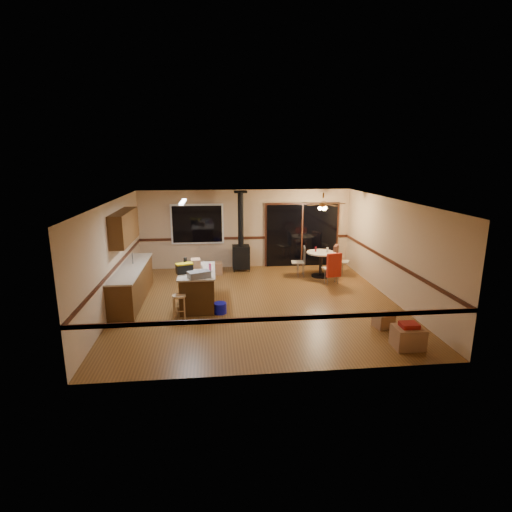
{
  "coord_description": "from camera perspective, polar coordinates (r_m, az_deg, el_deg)",
  "views": [
    {
      "loc": [
        -1.06,
        -9.61,
        3.6
      ],
      "look_at": [
        0.0,
        0.3,
        1.15
      ],
      "focal_mm": 28.0,
      "sensor_mm": 36.0,
      "label": 1
    }
  ],
  "objects": [
    {
      "name": "upper_cabinets",
      "position": [
        10.69,
        -18.29,
        3.96
      ],
      "size": [
        0.35,
        2.0,
        0.8
      ],
      "primitive_type": "cube",
      "color": "#533115",
      "rests_on": "ground"
    },
    {
      "name": "wood_stove",
      "position": [
        13.01,
        -2.16,
        1.05
      ],
      "size": [
        0.55,
        0.5,
        2.52
      ],
      "color": "black",
      "rests_on": "ground"
    },
    {
      "name": "chair_rail",
      "position": [
        10.01,
        0.18,
        -1.24
      ],
      "size": [
        7.0,
        7.0,
        0.08
      ],
      "primitive_type": null,
      "color": "#38180E",
      "rests_on": "ground"
    },
    {
      "name": "bottle_pink",
      "position": [
        9.83,
        -6.59,
        -1.62
      ],
      "size": [
        0.07,
        0.07,
        0.2
      ],
      "primitive_type": "cylinder",
      "rotation": [
        0.0,
        0.0,
        0.06
      ],
      "color": "#D84C8C",
      "rests_on": "kitchen_island"
    },
    {
      "name": "wall_front",
      "position": [
        6.61,
        3.52,
        -6.56
      ],
      "size": [
        7.0,
        0.0,
        7.0
      ],
      "primitive_type": "plane",
      "rotation": [
        -1.57,
        0.0,
        0.0
      ],
      "color": "tan",
      "rests_on": "ground"
    },
    {
      "name": "box_under_window",
      "position": [
        12.77,
        -5.9,
        -1.77
      ],
      "size": [
        0.48,
        0.39,
        0.37
      ],
      "primitive_type": "cube",
      "rotation": [
        0.0,
        0.0,
        0.03
      ],
      "color": "#936441",
      "rests_on": "floor"
    },
    {
      "name": "bottle_dark",
      "position": [
        10.06,
        -10.04,
        -1.08
      ],
      "size": [
        0.1,
        0.1,
        0.3
      ],
      "primitive_type": "cylinder",
      "rotation": [
        0.0,
        0.0,
        0.1
      ],
      "color": "black",
      "rests_on": "kitchen_island"
    },
    {
      "name": "ceiling_fan",
      "position": [
        12.23,
        9.56,
        7.1
      ],
      "size": [
        0.24,
        0.24,
        0.55
      ],
      "color": "brown",
      "rests_on": "ceiling"
    },
    {
      "name": "box_corner_b",
      "position": [
        9.25,
        17.74,
        -8.73
      ],
      "size": [
        0.46,
        0.42,
        0.31
      ],
      "primitive_type": "cube",
      "rotation": [
        0.0,
        0.0,
        0.25
      ],
      "color": "#936441",
      "rests_on": "floor"
    },
    {
      "name": "bar_stool",
      "position": [
        9.38,
        -10.87,
        -7.15
      ],
      "size": [
        0.32,
        0.32,
        0.57
      ],
      "primitive_type": "cylinder",
      "rotation": [
        0.0,
        0.0,
        -0.01
      ],
      "color": "tan",
      "rests_on": "floor"
    },
    {
      "name": "window",
      "position": [
        13.24,
        -8.39,
        4.53
      ],
      "size": [
        1.72,
        0.1,
        1.32
      ],
      "primitive_type": "cube",
      "color": "black",
      "rests_on": "ground"
    },
    {
      "name": "countertop",
      "position": [
        10.69,
        -17.45,
        -1.59
      ],
      "size": [
        0.64,
        3.04,
        0.04
      ],
      "primitive_type": "cube",
      "color": "#C2AF96",
      "rests_on": "lower_cabinets"
    },
    {
      "name": "dining_table",
      "position": [
        12.53,
        9.25,
        -0.55
      ],
      "size": [
        0.89,
        0.89,
        0.78
      ],
      "color": "black",
      "rests_on": "ground"
    },
    {
      "name": "wall_back",
      "position": [
        13.35,
        -1.46,
        3.88
      ],
      "size": [
        7.0,
        0.0,
        7.0
      ],
      "primitive_type": "plane",
      "rotation": [
        1.57,
        0.0,
        0.0
      ],
      "color": "tan",
      "rests_on": "ground"
    },
    {
      "name": "toolbox_black",
      "position": [
        9.76,
        -10.19,
        -1.81
      ],
      "size": [
        0.43,
        0.32,
        0.21
      ],
      "primitive_type": "cube",
      "rotation": [
        0.0,
        0.0,
        0.34
      ],
      "color": "black",
      "rests_on": "kitchen_island"
    },
    {
      "name": "toolbox_yellow_lid",
      "position": [
        9.73,
        -10.22,
        -1.12
      ],
      "size": [
        0.45,
        0.33,
        0.03
      ],
      "primitive_type": "cube",
      "rotation": [
        0.0,
        0.0,
        0.34
      ],
      "color": "gold",
      "rests_on": "toolbox_black"
    },
    {
      "name": "chair_left",
      "position": [
        12.46,
        6.52,
        -0.27
      ],
      "size": [
        0.45,
        0.45,
        0.51
      ],
      "color": "tan",
      "rests_on": "ground"
    },
    {
      "name": "glass_red",
      "position": [
        12.51,
        8.53,
        0.97
      ],
      "size": [
        0.06,
        0.06,
        0.15
      ],
      "primitive_type": "cylinder",
      "rotation": [
        0.0,
        0.0,
        0.11
      ],
      "color": "#590C14",
      "rests_on": "dining_table"
    },
    {
      "name": "chair_right",
      "position": [
        12.79,
        11.43,
        -0.05
      ],
      "size": [
        0.6,
        0.58,
        0.7
      ],
      "color": "tan",
      "rests_on": "ground"
    },
    {
      "name": "box_on_island",
      "position": [
        10.24,
        -8.61,
        -1.02
      ],
      "size": [
        0.26,
        0.34,
        0.21
      ],
      "primitive_type": "cube",
      "rotation": [
        0.0,
        0.0,
        0.1
      ],
      "color": "#936441",
      "rests_on": "kitchen_island"
    },
    {
      "name": "wall_left",
      "position": [
        10.18,
        -19.8,
        -0.08
      ],
      "size": [
        0.0,
        7.0,
        7.0
      ],
      "primitive_type": "plane",
      "rotation": [
        1.57,
        0.0,
        1.57
      ],
      "color": "tan",
      "rests_on": "ground"
    },
    {
      "name": "toolbox_grey",
      "position": [
        9.34,
        -8.15,
        -2.63
      ],
      "size": [
        0.57,
        0.44,
        0.16
      ],
      "primitive_type": "cube",
      "rotation": [
        0.0,
        0.0,
        0.38
      ],
      "color": "slate",
      "rests_on": "kitchen_island"
    },
    {
      "name": "box_corner_a",
      "position": [
        8.45,
        20.89,
        -10.8
      ],
      "size": [
        0.57,
        0.48,
        0.42
      ],
      "primitive_type": "cube",
      "rotation": [
        0.0,
        0.0,
        -0.02
      ],
      "color": "#936441",
      "rests_on": "floor"
    },
    {
      "name": "ceiling",
      "position": [
        9.72,
        0.19,
        7.91
      ],
      "size": [
        7.0,
        7.0,
        0.0
      ],
      "primitive_type": "plane",
      "rotation": [
        3.14,
        0.0,
        0.0
      ],
      "color": "silver",
      "rests_on": "ground"
    },
    {
      "name": "chair_near",
      "position": [
        11.74,
        11.02,
        -1.28
      ],
      "size": [
        0.5,
        0.53,
        0.7
      ],
      "color": "tan",
      "rests_on": "ground"
    },
    {
      "name": "floor",
      "position": [
        10.32,
        0.18,
        -6.61
      ],
      "size": [
        7.0,
        7.0,
        0.0
      ],
      "primitive_type": "plane",
      "color": "brown",
      "rests_on": "ground"
    },
    {
      "name": "sliding_door",
      "position": [
        13.63,
        6.56,
        2.94
      ],
      "size": [
        2.52,
        0.1,
        2.1
      ],
      "primitive_type": "cube",
      "color": "black",
      "rests_on": "ground"
    },
    {
      "name": "box_small_red",
      "position": [
        8.35,
        21.04,
        -9.2
      ],
      "size": [
        0.34,
        0.28,
        0.09
      ],
      "primitive_type": "cube",
      "rotation": [
        0.0,
        0.0,
        -0.02
      ],
      "color": "maroon",
      "rests_on": "box_corner_a"
    },
    {
      "name": "glass_cream",
      "position": [
        12.46,
        10.17,
        0.86
      ],
      "size": [
        0.09,
        0.09,
        0.15
      ],
      "primitive_type": "cylinder",
      "rotation": [
        0.0,
        0.0,
        -0.42
      ],
      "color": "beige",
      "rests_on": "dining_table"
    },
    {
      "name": "kitchen_island",
      "position": [
        10.12,
        -8.32,
        -4.45
      ],
      "size": [
        0.88,
        1.68,
        0.9
      ],
      "color": "#3D250F",
      "rests_on": "ground"
    },
    {
      "name": "wall_right",
      "position": [
        10.88,
        18.83,
        0.86
      ],
      "size": [
        0.0,
        7.0,
        7.0
      ],
      "primitive_type": "plane",
      "rotation": [
        1.57,
        0.0,
        -1.57
      ],
      "color": "tan",
      "rests_on": "ground"
    },
    {
      "name": "blue_bucket",
      "position": [
        9.62,
        -5.15,
        -7.41
      ],
      "size": [
        0.34,
        0.34,
        0.26
      ],
      "primitive_type": "cylinder",
      "rotation": [
        0.0,
        0.0,
        -0.12
      ],
      "color": "#0E0FC6",
      "rests_on": "floor"
    },
    {
      "name": "lower_cabinets",
      "position": [
        10.81,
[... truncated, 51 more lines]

